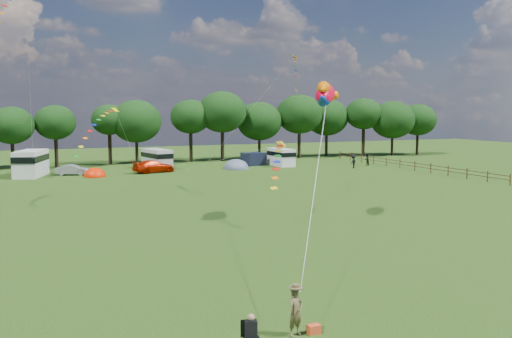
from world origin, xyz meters
name	(u,v)px	position (x,y,z in m)	size (l,w,h in m)	color
ground_plane	(317,263)	(0.00, 0.00, 0.00)	(180.00, 180.00, 0.00)	black
tree_line	(162,118)	(5.30, 54.99, 6.35)	(102.98, 10.98, 10.27)	black
fence	(407,164)	(32.00, 34.50, 0.70)	(0.12, 33.12, 1.20)	#472D19
car_b	(73,170)	(-7.94, 44.54, 0.62)	(1.31, 3.49, 1.23)	gray
car_c	(154,166)	(1.40, 43.54, 0.75)	(2.09, 4.97, 1.49)	#AC1900
campervan_b	(31,162)	(-12.40, 45.18, 1.60)	(4.26, 6.56, 2.97)	silver
campervan_c	(157,158)	(2.73, 47.56, 1.37)	(3.19, 5.53, 2.55)	#BDBDBF
campervan_d	(281,156)	(19.16, 44.96, 1.27)	(2.17, 4.86, 2.36)	white
tent_orange	(95,176)	(-5.72, 42.05, 0.02)	(2.55, 2.79, 1.99)	#F72300
tent_greyblue	(236,169)	(12.08, 43.51, 0.02)	(3.39, 3.71, 2.52)	slate
awning_navy	(254,159)	(15.99, 47.09, 0.88)	(2.81, 2.28, 1.75)	black
kite_flyer	(296,312)	(-5.13, -7.79, 0.84)	(0.61, 0.40, 1.68)	brown
camp_chair	(251,329)	(-7.08, -8.48, 0.78)	(0.64, 0.65, 1.31)	#99999E
kite_bag	(314,329)	(-4.47, -7.88, 0.16)	(0.45, 0.30, 0.32)	#D94721
fish_kite	(325,94)	(5.70, 9.51, 8.74)	(3.13, 3.76, 2.09)	#F00025
streamer_kite_a	(11,1)	(-13.75, 26.25, 16.34)	(3.37, 5.61, 5.77)	yellow
streamer_kite_b	(100,123)	(-7.50, 22.93, 6.56)	(4.26, 4.68, 3.79)	#EBD700
streamer_kite_c	(278,157)	(2.92, 10.96, 4.45)	(3.21, 4.88, 2.82)	gold
walker_a	(367,160)	(30.07, 40.77, 0.81)	(0.79, 0.49, 1.63)	black
walker_b	(353,161)	(26.51, 38.53, 0.88)	(1.13, 0.53, 1.75)	black
streamer_kite_d	(295,69)	(9.61, 21.81, 11.28)	(2.59, 5.14, 4.30)	#EDB300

